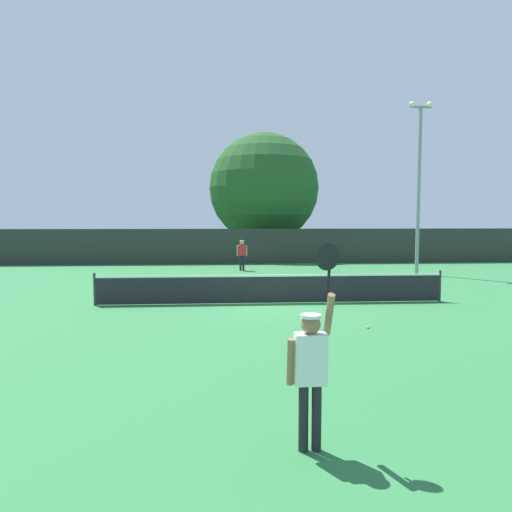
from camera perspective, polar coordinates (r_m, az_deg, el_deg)
ground_plane at (r=15.87m, az=1.91°, el=-5.74°), size 120.00×120.00×0.00m
tennis_net at (r=15.78m, az=1.91°, el=-3.91°), size 11.69×0.08×1.07m
perimeter_fence at (r=29.88m, az=-0.91°, el=1.20°), size 37.65×0.12×2.22m
player_serving at (r=5.83m, az=6.69°, el=-12.47°), size 0.68×0.40×2.53m
player_receiving at (r=25.82m, az=-1.71°, el=0.48°), size 0.57×0.24×1.66m
tennis_ball at (r=12.61m, az=13.41°, el=-8.38°), size 0.07×0.07×0.07m
light_pole at (r=25.56m, az=19.12°, el=8.96°), size 1.18×0.28×8.70m
large_tree at (r=34.85m, az=0.96°, el=8.21°), size 7.98×7.98×9.09m
parked_car_near at (r=38.26m, az=-12.93°, el=1.30°), size 2.12×4.29×1.69m
parked_car_mid at (r=36.83m, az=-5.50°, el=1.27°), size 2.40×4.40×1.69m
parked_car_far at (r=38.50m, az=7.70°, el=1.39°), size 2.03×4.26×1.69m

